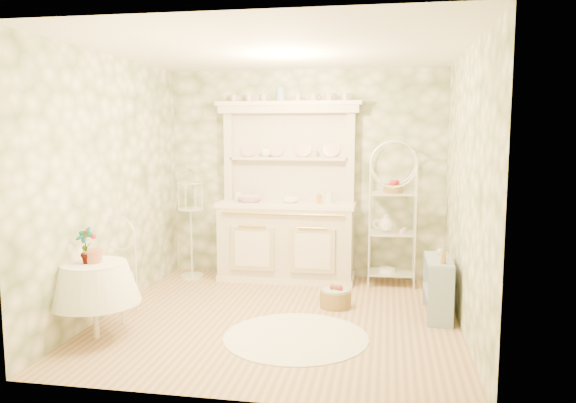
% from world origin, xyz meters
% --- Properties ---
extents(floor, '(3.60, 3.60, 0.00)m').
position_xyz_m(floor, '(0.00, 0.00, 0.00)').
color(floor, tan).
rests_on(floor, ground).
extents(ceiling, '(3.60, 3.60, 0.00)m').
position_xyz_m(ceiling, '(0.00, 0.00, 2.70)').
color(ceiling, white).
rests_on(ceiling, floor).
extents(wall_left, '(3.60, 3.60, 0.00)m').
position_xyz_m(wall_left, '(-1.80, 0.00, 1.35)').
color(wall_left, white).
rests_on(wall_left, floor).
extents(wall_right, '(3.60, 3.60, 0.00)m').
position_xyz_m(wall_right, '(1.80, 0.00, 1.35)').
color(wall_right, white).
rests_on(wall_right, floor).
extents(wall_back, '(3.60, 3.60, 0.00)m').
position_xyz_m(wall_back, '(0.00, 1.80, 1.35)').
color(wall_back, white).
rests_on(wall_back, floor).
extents(wall_front, '(3.60, 3.60, 0.00)m').
position_xyz_m(wall_front, '(0.00, -1.80, 1.35)').
color(wall_front, white).
rests_on(wall_front, floor).
extents(kitchen_dresser, '(1.87, 0.61, 2.29)m').
position_xyz_m(kitchen_dresser, '(-0.20, 1.52, 1.15)').
color(kitchen_dresser, silver).
rests_on(kitchen_dresser, floor).
extents(bakers_rack, '(0.54, 0.39, 1.68)m').
position_xyz_m(bakers_rack, '(1.13, 1.52, 0.84)').
color(bakers_rack, white).
rests_on(bakers_rack, floor).
extents(side_shelf, '(0.37, 0.77, 0.63)m').
position_xyz_m(side_shelf, '(1.60, 0.35, 0.32)').
color(side_shelf, '#99AFC5').
rests_on(side_shelf, floor).
extents(round_table, '(0.93, 0.93, 0.79)m').
position_xyz_m(round_table, '(-1.58, -0.84, 0.40)').
color(round_table, white).
rests_on(round_table, floor).
extents(cafe_chair, '(0.41, 0.41, 0.81)m').
position_xyz_m(cafe_chair, '(-1.68, -0.27, 0.40)').
color(cafe_chair, white).
rests_on(cafe_chair, floor).
extents(birdcage_stand, '(0.35, 0.35, 1.44)m').
position_xyz_m(birdcage_stand, '(-1.44, 1.40, 0.72)').
color(birdcage_stand, white).
rests_on(birdcage_stand, floor).
extents(floor_basket, '(0.40, 0.40, 0.22)m').
position_xyz_m(floor_basket, '(0.53, 0.47, 0.11)').
color(floor_basket, olive).
rests_on(floor_basket, floor).
extents(lace_rug, '(1.71, 1.71, 0.01)m').
position_xyz_m(lace_rug, '(0.25, -0.51, 0.01)').
color(lace_rug, white).
rests_on(lace_rug, floor).
extents(bowl_floral, '(0.36, 0.36, 0.08)m').
position_xyz_m(bowl_floral, '(-0.66, 1.48, 1.02)').
color(bowl_floral, white).
rests_on(bowl_floral, kitchen_dresser).
extents(bowl_white, '(0.23, 0.23, 0.07)m').
position_xyz_m(bowl_white, '(-0.14, 1.48, 1.02)').
color(bowl_white, white).
rests_on(bowl_white, kitchen_dresser).
extents(cup_left, '(0.17, 0.17, 0.11)m').
position_xyz_m(cup_left, '(-0.51, 1.68, 1.61)').
color(cup_left, white).
rests_on(cup_left, kitchen_dresser).
extents(cup_right, '(0.09, 0.09, 0.08)m').
position_xyz_m(cup_right, '(0.14, 1.67, 1.61)').
color(cup_right, white).
rests_on(cup_right, kitchen_dresser).
extents(potted_geranium, '(0.20, 0.16, 0.33)m').
position_xyz_m(potted_geranium, '(-1.62, -0.88, 0.85)').
color(potted_geranium, '#3F7238').
rests_on(potted_geranium, round_table).
extents(bottle_amber, '(0.08, 0.08, 0.16)m').
position_xyz_m(bottle_amber, '(1.62, 0.13, 0.68)').
color(bottle_amber, '#B0863A').
rests_on(bottle_amber, side_shelf).
extents(bottle_blue, '(0.05, 0.05, 0.11)m').
position_xyz_m(bottle_blue, '(1.63, 0.30, 0.65)').
color(bottle_blue, '#95BED9').
rests_on(bottle_blue, side_shelf).
extents(bottle_glass, '(0.09, 0.09, 0.09)m').
position_xyz_m(bottle_glass, '(1.63, 0.53, 0.65)').
color(bottle_glass, silver).
rests_on(bottle_glass, side_shelf).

